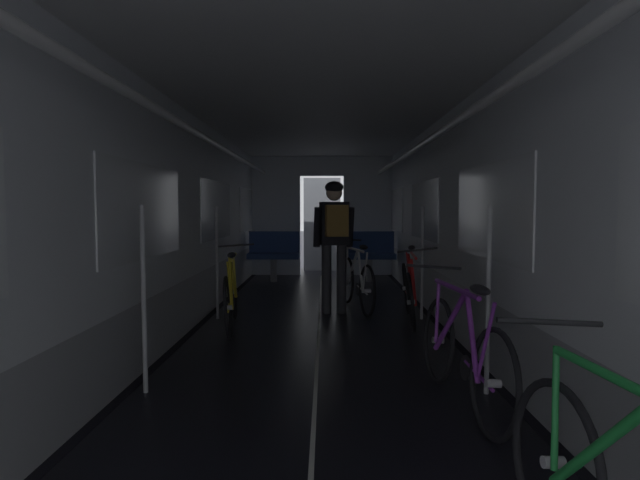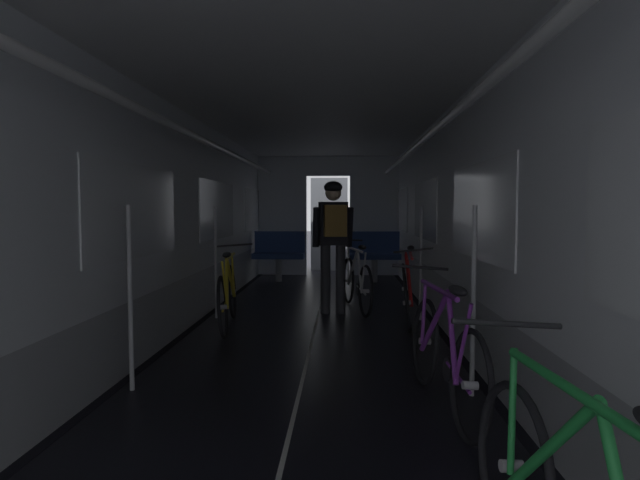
{
  "view_description": "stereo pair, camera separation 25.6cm",
  "coord_description": "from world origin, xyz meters",
  "px_view_note": "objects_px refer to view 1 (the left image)",
  "views": [
    {
      "loc": [
        0.07,
        -1.68,
        1.37
      ],
      "look_at": [
        0.0,
        5.43,
        0.94
      ],
      "focal_mm": 29.1,
      "sensor_mm": 36.0,
      "label": 1
    },
    {
      "loc": [
        0.33,
        -1.68,
        1.37
      ],
      "look_at": [
        0.0,
        5.43,
        0.94
      ],
      "focal_mm": 29.1,
      "sensor_mm": 36.0,
      "label": 2
    }
  ],
  "objects_px": {
    "person_cyclist_aisle": "(334,232)",
    "bicycle_white_in_aisle": "(357,282)",
    "bench_seat_far_right": "(369,251)",
    "bicycle_red": "(409,291)",
    "bicycle_purple": "(462,352)",
    "bench_seat_far_left": "(274,251)",
    "bicycle_yellow": "(231,295)"
  },
  "relations": [
    {
      "from": "bench_seat_far_right",
      "to": "bicycle_white_in_aisle",
      "type": "relative_size",
      "value": 0.59
    },
    {
      "from": "person_cyclist_aisle",
      "to": "bicycle_white_in_aisle",
      "type": "xyz_separation_m",
      "value": [
        0.31,
        0.26,
        -0.69
      ]
    },
    {
      "from": "bench_seat_far_right",
      "to": "bicycle_purple",
      "type": "bearing_deg",
      "value": -88.91
    },
    {
      "from": "bicycle_red",
      "to": "bicycle_white_in_aisle",
      "type": "distance_m",
      "value": 0.96
    },
    {
      "from": "bicycle_purple",
      "to": "person_cyclist_aisle",
      "type": "relative_size",
      "value": 0.98
    },
    {
      "from": "bicycle_purple",
      "to": "person_cyclist_aisle",
      "type": "height_order",
      "value": "person_cyclist_aisle"
    },
    {
      "from": "bicycle_red",
      "to": "person_cyclist_aisle",
      "type": "height_order",
      "value": "person_cyclist_aisle"
    },
    {
      "from": "bench_seat_far_left",
      "to": "bicycle_yellow",
      "type": "xyz_separation_m",
      "value": [
        -0.1,
        -3.89,
        -0.18
      ]
    },
    {
      "from": "bicycle_red",
      "to": "bicycle_yellow",
      "type": "bearing_deg",
      "value": -170.04
    },
    {
      "from": "bicycle_red",
      "to": "bicycle_yellow",
      "type": "distance_m",
      "value": 2.12
    },
    {
      "from": "person_cyclist_aisle",
      "to": "bench_seat_far_left",
      "type": "bearing_deg",
      "value": 109.88
    },
    {
      "from": "bench_seat_far_left",
      "to": "bench_seat_far_right",
      "type": "height_order",
      "value": "same"
    },
    {
      "from": "bench_seat_far_left",
      "to": "bicycle_red",
      "type": "relative_size",
      "value": 0.58
    },
    {
      "from": "person_cyclist_aisle",
      "to": "bicycle_white_in_aisle",
      "type": "distance_m",
      "value": 0.8
    },
    {
      "from": "bench_seat_far_right",
      "to": "bicycle_red",
      "type": "bearing_deg",
      "value": -86.95
    },
    {
      "from": "bench_seat_far_left",
      "to": "bicycle_red",
      "type": "bearing_deg",
      "value": -60.56
    },
    {
      "from": "bicycle_yellow",
      "to": "bicycle_white_in_aisle",
      "type": "height_order",
      "value": "bicycle_yellow"
    },
    {
      "from": "bicycle_yellow",
      "to": "person_cyclist_aisle",
      "type": "bearing_deg",
      "value": 35.76
    },
    {
      "from": "bench_seat_far_right",
      "to": "bicycle_yellow",
      "type": "distance_m",
      "value": 4.33
    },
    {
      "from": "bench_seat_far_left",
      "to": "person_cyclist_aisle",
      "type": "relative_size",
      "value": 0.57
    },
    {
      "from": "bench_seat_far_right",
      "to": "bicycle_purple",
      "type": "xyz_separation_m",
      "value": [
        0.12,
        -6.23,
        -0.18
      ]
    },
    {
      "from": "bicycle_red",
      "to": "bicycle_purple",
      "type": "distance_m",
      "value": 2.71
    },
    {
      "from": "bicycle_yellow",
      "to": "bicycle_white_in_aisle",
      "type": "xyz_separation_m",
      "value": [
        1.5,
        1.13,
        0.0
      ]
    },
    {
      "from": "bicycle_purple",
      "to": "bench_seat_far_left",
      "type": "bearing_deg",
      "value": 107.12
    },
    {
      "from": "bicycle_red",
      "to": "bench_seat_far_left",
      "type": "bearing_deg",
      "value": 119.44
    },
    {
      "from": "bench_seat_far_right",
      "to": "bicycle_yellow",
      "type": "bearing_deg",
      "value": -116.07
    },
    {
      "from": "bench_seat_far_left",
      "to": "person_cyclist_aisle",
      "type": "height_order",
      "value": "person_cyclist_aisle"
    },
    {
      "from": "bicycle_red",
      "to": "bicycle_purple",
      "type": "height_order",
      "value": "bicycle_red"
    },
    {
      "from": "bicycle_purple",
      "to": "person_cyclist_aisle",
      "type": "bearing_deg",
      "value": 104.43
    },
    {
      "from": "bicycle_purple",
      "to": "person_cyclist_aisle",
      "type": "distance_m",
      "value": 3.38
    },
    {
      "from": "person_cyclist_aisle",
      "to": "bicycle_white_in_aisle",
      "type": "height_order",
      "value": "person_cyclist_aisle"
    },
    {
      "from": "person_cyclist_aisle",
      "to": "bicycle_white_in_aisle",
      "type": "bearing_deg",
      "value": 40.57
    }
  ]
}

